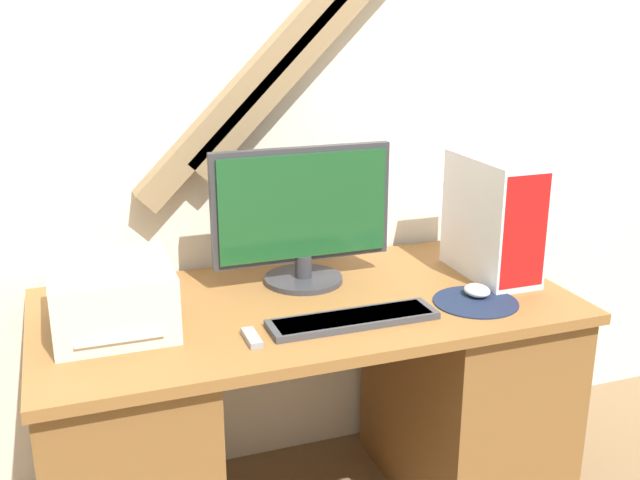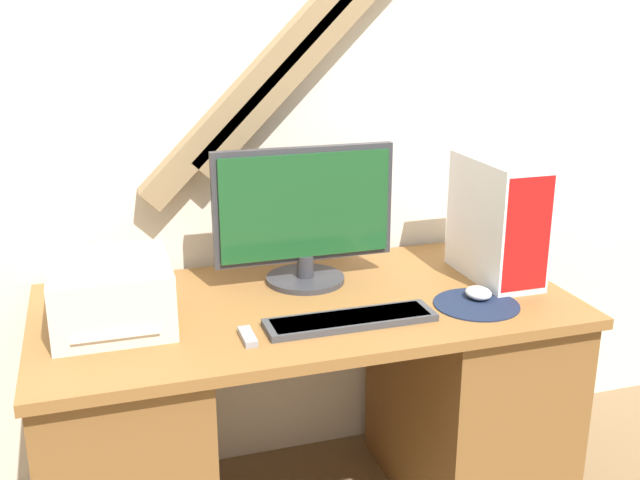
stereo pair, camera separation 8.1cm
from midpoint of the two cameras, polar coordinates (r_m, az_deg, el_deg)
wall_back at (r=2.33m, az=-5.53°, el=13.51°), size 6.40×0.13×2.70m
desk at (r=2.24m, az=-2.06°, el=-12.96°), size 1.47×0.72×0.72m
monitor at (r=2.16m, az=-2.41°, el=1.95°), size 0.53×0.23×0.40m
keyboard at (r=1.95m, az=1.35°, el=-6.05°), size 0.45×0.12×0.02m
mousepad at (r=2.11m, az=10.69°, el=-4.66°), size 0.24×0.24×0.00m
mouse at (r=2.14m, az=10.82°, el=-3.80°), size 0.07×0.08×0.03m
computer_tower at (r=2.28m, az=12.09°, el=1.70°), size 0.16×0.33×0.36m
printer at (r=1.97m, az=-16.71°, el=-4.23°), size 0.30×0.33×0.17m
remote_control at (r=1.86m, az=-6.46°, el=-7.43°), size 0.03×0.10×0.02m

